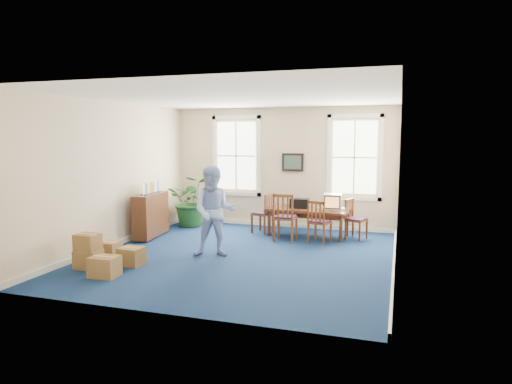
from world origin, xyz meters
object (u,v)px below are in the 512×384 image
(conference_table, at_px, (308,222))
(chair_near_left, at_px, (285,217))
(cardboard_boxes, at_px, (99,250))
(crt_tv, at_px, (332,202))
(man, at_px, (214,211))
(credenza, at_px, (151,216))
(potted_plant, at_px, (192,201))

(conference_table, relative_size, chair_near_left, 1.77)
(conference_table, height_order, cardboard_boxes, cardboard_boxes)
(crt_tv, relative_size, man, 0.25)
(conference_table, distance_m, chair_near_left, 0.82)
(conference_table, xyz_separation_m, credenza, (-3.59, -1.31, 0.18))
(chair_near_left, bearing_deg, crt_tv, -143.50)
(conference_table, xyz_separation_m, man, (-1.44, -2.48, 0.58))
(conference_table, relative_size, potted_plant, 1.42)
(crt_tv, xyz_separation_m, chair_near_left, (-0.99, -0.72, -0.30))
(conference_table, relative_size, crt_tv, 4.35)
(credenza, bearing_deg, cardboard_boxes, -86.69)
(conference_table, bearing_deg, crt_tv, 9.40)
(crt_tv, xyz_separation_m, man, (-2.03, -2.52, 0.06))
(credenza, relative_size, cardboard_boxes, 1.10)
(crt_tv, distance_m, cardboard_boxes, 5.48)
(potted_plant, bearing_deg, man, -56.72)
(man, relative_size, credenza, 1.40)
(man, height_order, credenza, man)
(cardboard_boxes, bearing_deg, man, 40.13)
(man, height_order, cardboard_boxes, man)
(chair_near_left, height_order, credenza, chair_near_left)
(conference_table, relative_size, credenza, 1.51)
(potted_plant, bearing_deg, credenza, -102.87)
(chair_near_left, bearing_deg, man, 60.62)
(potted_plant, xyz_separation_m, cardboard_boxes, (0.08, -4.18, -0.35))
(man, xyz_separation_m, potted_plant, (-1.79, 2.73, -0.22))
(credenza, relative_size, potted_plant, 0.94)
(chair_near_left, bearing_deg, potted_plant, -17.69)
(potted_plant, relative_size, cardboard_boxes, 1.17)
(chair_near_left, xyz_separation_m, credenza, (-3.19, -0.64, -0.04))
(credenza, bearing_deg, crt_tv, 11.80)
(potted_plant, distance_m, cardboard_boxes, 4.19)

